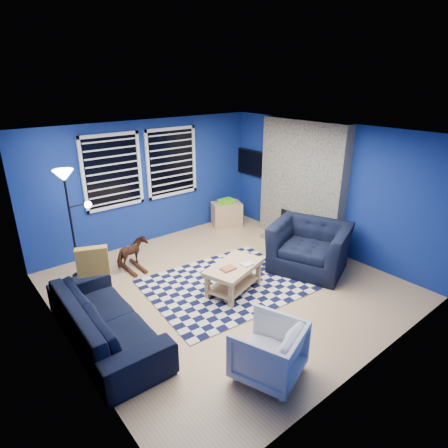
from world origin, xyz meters
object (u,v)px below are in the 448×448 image
Objects in this scene: armchair_bent at (268,351)px; tv at (253,163)px; cabinet at (227,214)px; armchair_big at (309,247)px; sofa at (105,319)px; coffee_table at (234,272)px; rocking_horse at (132,253)px; floor_lamp at (67,191)px.

tv is at bearing -151.18° from armchair_bent.
tv is 1.29× the size of cabinet.
cabinet is at bearing 153.33° from armchair_big.
coffee_table is at bearing -92.24° from sofa.
sofa is 1.95m from rocking_horse.
armchair_big is 2.81m from armchair_bent.
floor_lamp is at bearing -8.02° from sofa.
cabinet is 0.41× the size of floor_lamp.
coffee_table is 2.90m from cabinet.
armchair_bent is (1.21, -1.78, 0.01)m from sofa.
cabinet reaches higher than rocking_horse.
floor_lamp is at bearing -147.43° from armchair_big.
tv reaches higher than rocking_horse.
sofa is 3.02× the size of armchair_bent.
rocking_horse is at bearing 118.77° from coffee_table.
rocking_horse is (-3.39, -0.49, -1.07)m from tv.
rocking_horse is at bearing -171.77° from tv.
rocking_horse is at bearing -150.61° from armchair_big.
armchair_big is 2.58m from cabinet.
rocking_horse is 0.32× the size of floor_lamp.
armchair_big is 0.68× the size of floor_lamp.
sofa is at bearing 123.35° from rocking_horse.
armchair_bent is at bearing -76.64° from floor_lamp.
rocking_horse is (1.15, 1.57, -0.00)m from sofa.
armchair_big is 1.74× the size of armchair_bent.
armchair_big is 3.18m from rocking_horse.
armchair_big reaches higher than coffee_table.
coffee_table is at bearing -138.47° from armchair_bent.
armchair_bent is 0.67× the size of coffee_table.
tv is 3.46m from coffee_table.
sofa is at bearing -118.57° from armchair_big.
cabinet is (0.19, 2.57, -0.14)m from armchair_big.
floor_lamp is (0.33, 1.94, 1.23)m from sofa.
sofa is 3.70× the size of rocking_horse.
tv is 5.11m from sofa.
tv is 0.53× the size of floor_lamp.
tv is 1.32m from cabinet.
armchair_bent is 1.87m from coffee_table.
coffee_table is 2.98m from floor_lamp.
rocking_horse is at bearing -34.71° from sofa.
tv reaches higher than cabinet.
coffee_table is at bearing -104.21° from cabinet.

